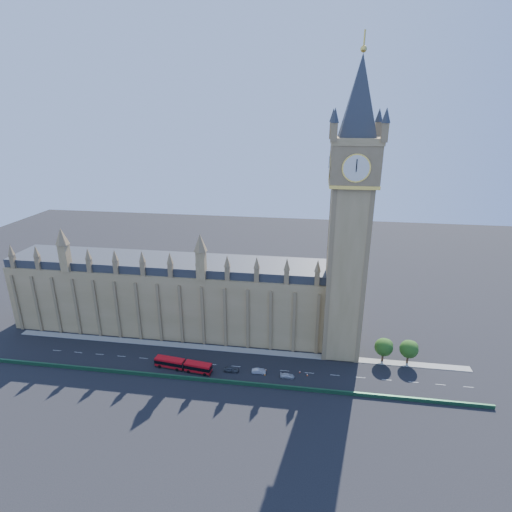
# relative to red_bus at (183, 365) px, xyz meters

# --- Properties ---
(ground) EXTENTS (400.00, 400.00, 0.00)m
(ground) POSITION_rel_red_bus_xyz_m (12.61, 4.10, -1.72)
(ground) COLOR black
(ground) RESTS_ON ground
(palace_westminster) EXTENTS (120.00, 20.00, 28.00)m
(palace_westminster) POSITION_rel_red_bus_xyz_m (-12.39, 26.10, 12.14)
(palace_westminster) COLOR olive
(palace_westminster) RESTS_ON ground
(elizabeth_tower) EXTENTS (20.59, 20.59, 105.00)m
(elizabeth_tower) POSITION_rel_red_bus_xyz_m (50.61, 18.10, 52.83)
(elizabeth_tower) COLOR olive
(elizabeth_tower) RESTS_ON ground
(bridge_parapet) EXTENTS (160.00, 0.60, 1.20)m
(bridge_parapet) POSITION_rel_red_bus_xyz_m (12.61, -4.90, -1.12)
(bridge_parapet) COLOR #1E4C2D
(bridge_parapet) RESTS_ON ground
(kerb_north) EXTENTS (160.00, 3.00, 0.16)m
(kerb_north) POSITION_rel_red_bus_xyz_m (12.61, 13.60, -1.64)
(kerb_north) COLOR gray
(kerb_north) RESTS_ON ground
(tree_east_near) EXTENTS (6.00, 6.00, 8.50)m
(tree_east_near) POSITION_rel_red_bus_xyz_m (64.83, 14.19, 3.92)
(tree_east_near) COLOR #382619
(tree_east_near) RESTS_ON ground
(tree_east_far) EXTENTS (6.00, 6.00, 8.50)m
(tree_east_far) POSITION_rel_red_bus_xyz_m (72.83, 14.19, 3.92)
(tree_east_far) COLOR #382619
(tree_east_far) RESTS_ON ground
(red_bus) EXTENTS (19.43, 5.15, 3.27)m
(red_bus) POSITION_rel_red_bus_xyz_m (0.00, 0.00, 0.00)
(red_bus) COLOR red
(red_bus) RESTS_ON ground
(car_grey) EXTENTS (4.67, 1.93, 1.58)m
(car_grey) POSITION_rel_red_bus_xyz_m (15.66, 1.22, -0.93)
(car_grey) COLOR #404247
(car_grey) RESTS_ON ground
(car_silver) EXTENTS (4.54, 1.82, 1.47)m
(car_silver) POSITION_rel_red_bus_xyz_m (24.52, 1.66, -0.99)
(car_silver) COLOR #AEB0B6
(car_silver) RESTS_ON ground
(car_white) EXTENTS (4.51, 1.92, 1.30)m
(car_white) POSITION_rel_red_bus_xyz_m (33.75, 0.71, -1.07)
(car_white) COLOR silver
(car_white) RESTS_ON ground
(cone_a) EXTENTS (0.55, 0.55, 0.76)m
(cone_a) POSITION_rel_red_bus_xyz_m (26.61, 0.89, -1.35)
(cone_a) COLOR black
(cone_a) RESTS_ON ground
(cone_b) EXTENTS (0.49, 0.49, 0.63)m
(cone_b) POSITION_rel_red_bus_xyz_m (26.61, 3.31, -1.41)
(cone_b) COLOR black
(cone_b) RESTS_ON ground
(cone_c) EXTENTS (0.56, 0.56, 0.68)m
(cone_c) POSITION_rel_red_bus_xyz_m (37.56, 3.78, -1.39)
(cone_c) COLOR black
(cone_c) RESTS_ON ground
(cone_d) EXTENTS (0.55, 0.55, 0.74)m
(cone_d) POSITION_rel_red_bus_xyz_m (39.96, 2.63, -1.36)
(cone_d) COLOR black
(cone_d) RESTS_ON ground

